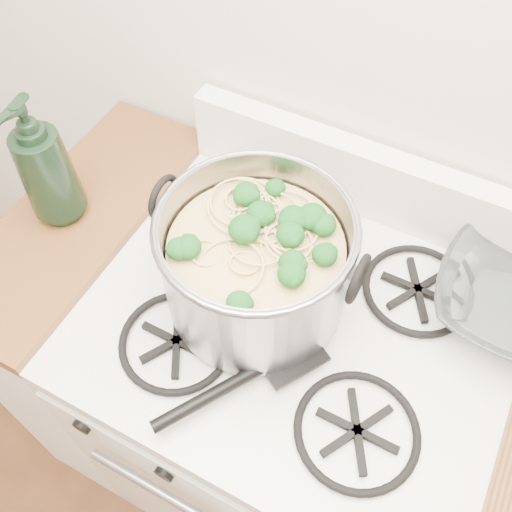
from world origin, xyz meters
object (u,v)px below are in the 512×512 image
object	(u,v)px
spatula	(290,352)
bottle	(43,162)
glass_bowl	(512,306)
stock_pot	(256,265)
gas_range	(288,410)

from	to	relation	value
spatula	bottle	world-z (taller)	bottle
spatula	glass_bowl	bearing A→B (deg)	71.64
stock_pot	glass_bowl	xyz separation A→B (m)	(0.42, 0.18, -0.09)
gas_range	bottle	size ratio (longest dim) A/B	3.29
bottle	gas_range	bearing A→B (deg)	-5.32
spatula	bottle	xyz separation A→B (m)	(-0.55, 0.08, 0.13)
bottle	stock_pot	bearing A→B (deg)	-5.82
glass_bowl	bottle	size ratio (longest dim) A/B	0.40
gas_range	spatula	distance (m)	0.51
spatula	bottle	distance (m)	0.57
glass_bowl	bottle	world-z (taller)	bottle
gas_range	glass_bowl	size ratio (longest dim) A/B	8.15
spatula	glass_bowl	size ratio (longest dim) A/B	2.73
spatula	bottle	size ratio (longest dim) A/B	1.10
gas_range	spatula	bearing A→B (deg)	-77.29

